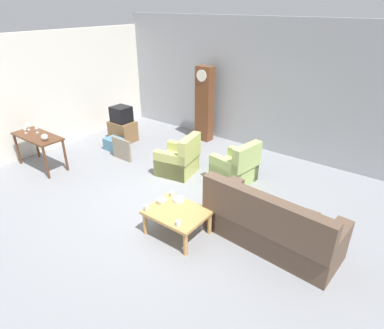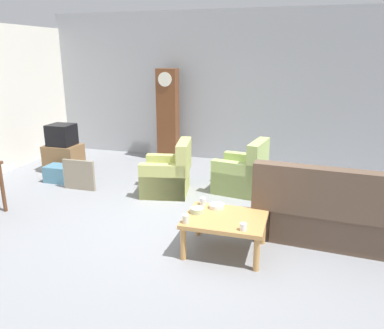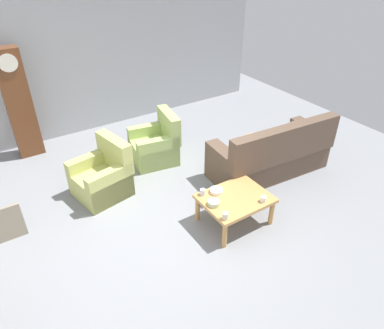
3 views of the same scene
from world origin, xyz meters
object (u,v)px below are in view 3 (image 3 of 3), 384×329
bowl_shallow_green (214,203)px  coffee_table_wood (235,201)px  couch_floral (271,156)px  cup_blue_rimmed (203,192)px  grandfather_clock (19,104)px  cup_white_porcelain (263,199)px  framed_picture_leaning (0,226)px  armchair_olive_far (156,146)px  armchair_olive_near (103,177)px  cup_cream_tall (225,216)px  bowl_white_stacked (216,191)px

bowl_shallow_green → coffee_table_wood: bearing=-5.1°
couch_floral → cup_blue_rimmed: (-1.69, -0.36, 0.14)m
grandfather_clock → cup_white_porcelain: bearing=-59.7°
couch_floral → framed_picture_leaning: size_ratio=3.60×
couch_floral → cup_blue_rimmed: bearing=-167.8°
armchair_olive_far → framed_picture_leaning: size_ratio=1.53×
armchair_olive_near → framed_picture_leaning: (-1.57, -0.29, -0.04)m
cup_blue_rimmed → cup_cream_tall: 0.59m
couch_floral → grandfather_clock: size_ratio=1.07×
cup_blue_rimmed → cup_cream_tall: size_ratio=0.91×
couch_floral → armchair_olive_near: 2.86m
cup_white_porcelain → cup_blue_rimmed: size_ratio=0.92×
cup_blue_rimmed → coffee_table_wood: bearing=-40.0°
armchair_olive_far → cup_cream_tall: (-0.26, -2.42, 0.19)m
armchair_olive_near → bowl_white_stacked: bearing=-50.9°
armchair_olive_near → coffee_table_wood: bearing=-51.6°
cup_white_porcelain → coffee_table_wood: bearing=132.5°
cup_white_porcelain → cup_cream_tall: 0.66m
framed_picture_leaning → cup_blue_rimmed: cup_blue_rimmed is taller
armchair_olive_far → cup_white_porcelain: (0.40, -2.42, 0.18)m
armchair_olive_far → cup_white_porcelain: 2.46m
bowl_white_stacked → armchair_olive_near: bearing=129.1°
armchair_olive_near → cup_blue_rimmed: armchair_olive_near is taller
armchair_olive_far → cup_blue_rimmed: bearing=-96.7°
grandfather_clock → cup_cream_tall: size_ratio=20.18×
couch_floral → armchair_olive_far: 2.08m
cup_blue_rimmed → armchair_olive_far: bearing=83.3°
bowl_shallow_green → armchair_olive_near: bearing=120.6°
couch_floral → bowl_white_stacked: (-1.49, -0.42, 0.12)m
coffee_table_wood → bowl_white_stacked: size_ratio=5.05×
cup_white_porcelain → bowl_white_stacked: cup_white_porcelain is taller
bowl_white_stacked → bowl_shallow_green: bearing=-133.3°
framed_picture_leaning → bowl_white_stacked: framed_picture_leaning is taller
coffee_table_wood → bowl_shallow_green: size_ratio=5.58×
armchair_olive_far → cup_blue_rimmed: armchair_olive_far is taller
armchair_olive_far → coffee_table_wood: (0.14, -2.13, 0.08)m
armchair_olive_near → cup_cream_tall: bearing=-64.7°
armchair_olive_near → cup_white_porcelain: armchair_olive_near is taller
couch_floral → cup_white_porcelain: couch_floral is taller
grandfather_clock → framed_picture_leaning: (-0.85, -2.28, -0.74)m
coffee_table_wood → cup_white_porcelain: size_ratio=11.47×
framed_picture_leaning → armchair_olive_near: bearing=10.4°
armchair_olive_far → bowl_shallow_green: size_ratio=5.34×
framed_picture_leaning → cup_blue_rimmed: bearing=-23.4°
bowl_shallow_green → framed_picture_leaning: bearing=151.8°
cup_blue_rimmed → bowl_shallow_green: bearing=-90.1°
couch_floral → cup_blue_rimmed: size_ratio=23.67×
cup_blue_rimmed → bowl_white_stacked: 0.21m
cup_cream_tall → bowl_white_stacked: 0.58m
armchair_olive_far → armchair_olive_near: bearing=-159.5°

